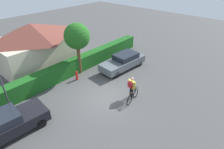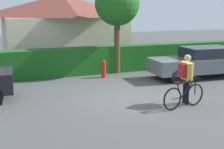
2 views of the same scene
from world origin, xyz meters
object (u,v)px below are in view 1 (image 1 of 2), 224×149
(street_lamp, at_px, (1,82))
(fire_hydrant, at_px, (77,75))
(tree_kerbside, at_px, (77,37))
(parked_car_near, at_px, (8,123))
(parked_car_far, at_px, (123,61))
(bicycle, at_px, (133,96))
(person_rider, at_px, (131,86))

(street_lamp, height_order, fire_hydrant, street_lamp)
(tree_kerbside, height_order, fire_hydrant, tree_kerbside)
(parked_car_near, relative_size, parked_car_far, 0.86)
(parked_car_far, height_order, fire_hydrant, parked_car_far)
(bicycle, distance_m, tree_kerbside, 6.67)
(parked_car_far, xyz_separation_m, person_rider, (-3.12, -3.16, 0.27))
(parked_car_far, xyz_separation_m, bicycle, (-3.41, -3.52, -0.34))
(parked_car_far, height_order, person_rider, person_rider)
(bicycle, height_order, person_rider, person_rider)
(parked_car_near, bearing_deg, person_rider, -23.57)
(street_lamp, bearing_deg, bicycle, -40.40)
(street_lamp, relative_size, fire_hydrant, 4.44)
(parked_car_far, distance_m, bicycle, 4.91)
(tree_kerbside, bearing_deg, person_rider, -89.61)
(parked_car_near, relative_size, tree_kerbside, 0.90)
(parked_car_near, distance_m, fire_hydrant, 6.50)
(parked_car_far, bearing_deg, street_lamp, 169.55)
(person_rider, bearing_deg, parked_car_far, 45.38)
(bicycle, relative_size, fire_hydrant, 2.09)
(tree_kerbside, relative_size, fire_hydrant, 5.54)
(fire_hydrant, bearing_deg, parked_car_near, -164.75)
(bicycle, xyz_separation_m, person_rider, (0.29, 0.35, 0.61))
(parked_car_near, distance_m, street_lamp, 2.50)
(street_lamp, distance_m, fire_hydrant, 5.82)
(parked_car_near, relative_size, bicycle, 2.40)
(person_rider, relative_size, fire_hydrant, 2.05)
(parked_car_far, distance_m, fire_hydrant, 4.51)
(parked_car_near, height_order, parked_car_far, parked_car_near)
(person_rider, distance_m, tree_kerbside, 6.09)
(parked_car_near, height_order, person_rider, person_rider)
(parked_car_near, xyz_separation_m, bicycle, (7.00, -3.54, -0.38))
(parked_car_near, height_order, bicycle, parked_car_near)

